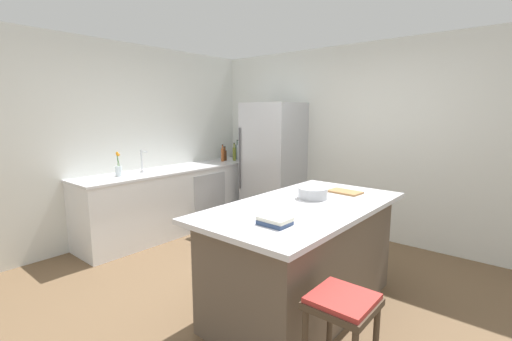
% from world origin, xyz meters
% --- Properties ---
extents(ground_plane, '(7.20, 7.20, 0.00)m').
position_xyz_m(ground_plane, '(0.00, 0.00, 0.00)').
color(ground_plane, brown).
extents(wall_rear, '(6.00, 0.10, 2.60)m').
position_xyz_m(wall_rear, '(0.00, 2.25, 1.30)').
color(wall_rear, silver).
rests_on(wall_rear, ground_plane).
extents(wall_left, '(0.10, 6.00, 2.60)m').
position_xyz_m(wall_left, '(-2.45, 0.00, 1.30)').
color(wall_left, silver).
rests_on(wall_left, ground_plane).
extents(counter_run_left, '(0.66, 2.84, 0.91)m').
position_xyz_m(counter_run_left, '(-2.08, 0.70, 0.46)').
color(counter_run_left, white).
rests_on(counter_run_left, ground_plane).
extents(kitchen_island, '(1.03, 1.94, 0.93)m').
position_xyz_m(kitchen_island, '(0.44, 0.11, 0.47)').
color(kitchen_island, brown).
rests_on(kitchen_island, ground_plane).
extents(refrigerator, '(0.79, 0.73, 1.84)m').
position_xyz_m(refrigerator, '(-1.22, 1.85, 0.92)').
color(refrigerator, '#B7BABF').
rests_on(refrigerator, ground_plane).
extents(bar_stool, '(0.36, 0.36, 0.66)m').
position_xyz_m(bar_stool, '(1.15, -0.61, 0.54)').
color(bar_stool, '#473828').
rests_on(bar_stool, ground_plane).
extents(sink_faucet, '(0.15, 0.05, 0.30)m').
position_xyz_m(sink_faucet, '(-2.13, 0.19, 1.07)').
color(sink_faucet, silver).
rests_on(sink_faucet, counter_run_left).
extents(flower_vase, '(0.08, 0.08, 0.31)m').
position_xyz_m(flower_vase, '(-2.12, -0.15, 1.00)').
color(flower_vase, silver).
rests_on(flower_vase, counter_run_left).
extents(wine_bottle, '(0.07, 0.07, 0.33)m').
position_xyz_m(wine_bottle, '(-2.10, 2.00, 1.04)').
color(wine_bottle, '#19381E').
rests_on(wine_bottle, counter_run_left).
extents(soda_bottle, '(0.07, 0.07, 0.34)m').
position_xyz_m(soda_bottle, '(-1.99, 1.91, 1.04)').
color(soda_bottle, silver).
rests_on(soda_bottle, counter_run_left).
extents(olive_oil_bottle, '(0.05, 0.05, 0.29)m').
position_xyz_m(olive_oil_bottle, '(-2.00, 1.81, 1.03)').
color(olive_oil_bottle, olive).
rests_on(olive_oil_bottle, counter_run_left).
extents(syrup_bottle, '(0.07, 0.07, 0.24)m').
position_xyz_m(syrup_bottle, '(-2.12, 1.71, 1.00)').
color(syrup_bottle, '#5B3319').
rests_on(syrup_bottle, counter_run_left).
extents(vinegar_bottle, '(0.05, 0.05, 0.28)m').
position_xyz_m(vinegar_bottle, '(-2.08, 1.62, 1.02)').
color(vinegar_bottle, '#994C23').
rests_on(vinegar_bottle, counter_run_left).
extents(cookbook_stack, '(0.22, 0.16, 0.06)m').
position_xyz_m(cookbook_stack, '(0.57, -0.49, 0.96)').
color(cookbook_stack, '#334770').
rests_on(cookbook_stack, kitchen_island).
extents(mixing_bowl, '(0.26, 0.26, 0.10)m').
position_xyz_m(mixing_bowl, '(0.38, 0.33, 0.98)').
color(mixing_bowl, '#B2B5BA').
rests_on(mixing_bowl, kitchen_island).
extents(cutting_board, '(0.31, 0.20, 0.02)m').
position_xyz_m(cutting_board, '(0.51, 0.72, 0.94)').
color(cutting_board, '#9E7042').
rests_on(cutting_board, kitchen_island).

